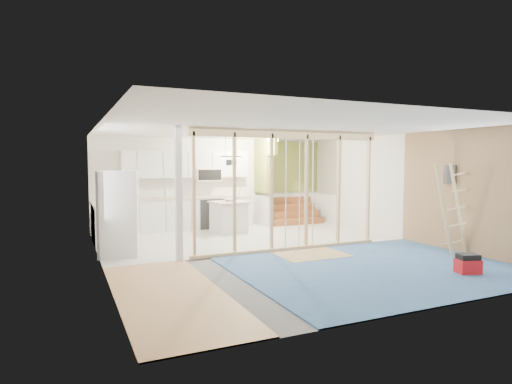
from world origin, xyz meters
name	(u,v)px	position (x,y,z in m)	size (l,w,h in m)	color
room	(277,191)	(0.00, 0.00, 1.30)	(7.01, 8.01, 2.61)	slate
floor_overlays	(278,251)	(0.07, 0.06, 0.01)	(7.00, 8.00, 0.03)	silver
stud_frame	(268,178)	(-0.22, 0.00, 1.58)	(4.66, 0.14, 2.60)	tan
base_cabinets	(166,216)	(-1.61, 3.36, 0.47)	(4.45, 2.24, 0.93)	white
upper_cabinets	(189,165)	(-0.84, 3.82, 1.82)	(3.60, 0.41, 0.85)	white
green_partition	(282,193)	(2.04, 3.66, 0.94)	(2.25, 1.51, 2.60)	olive
pot_rack	(231,159)	(-0.31, 1.89, 2.00)	(0.52, 0.52, 0.72)	black
sheathing_panel	(476,192)	(3.48, -2.00, 1.30)	(0.02, 4.00, 2.60)	tan
electrical_panel	(450,174)	(3.43, -1.40, 1.65)	(0.04, 0.30, 0.40)	#35353A
ceiling_light	(273,140)	(1.40, 3.00, 2.54)	(0.32, 0.32, 0.08)	#FFEABF
fridge	(119,214)	(-3.09, 0.95, 0.87)	(0.90, 0.87, 1.74)	silver
island	(229,217)	(-0.07, 2.70, 0.43)	(0.97, 0.97, 0.86)	silver
bowl	(229,200)	(-0.04, 2.72, 0.89)	(0.29, 0.29, 0.07)	beige
soap_bottle_a	(166,192)	(-1.56, 3.59, 1.09)	(0.12, 0.12, 0.32)	silver
soap_bottle_b	(241,192)	(0.70, 3.73, 1.04)	(0.10, 0.10, 0.21)	white
toolbox	(468,265)	(2.16, -2.95, 0.17)	(0.43, 0.37, 0.35)	#B31018
ladder	(453,209)	(3.13, -1.77, 0.96)	(0.99, 0.21, 1.87)	tan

